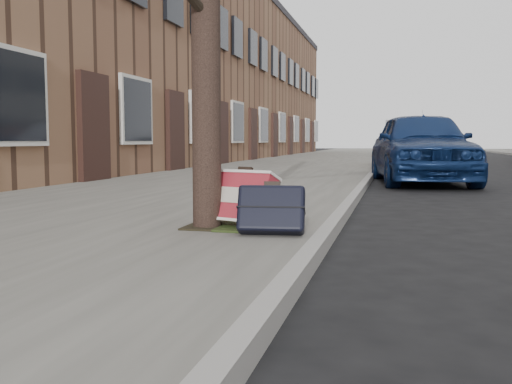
% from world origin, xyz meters
% --- Properties ---
extents(near_sidewalk, '(5.00, 70.00, 0.12)m').
position_xyz_m(near_sidewalk, '(-3.70, 15.00, 0.06)').
color(near_sidewalk, slate).
rests_on(near_sidewalk, ground).
extents(house_near, '(6.80, 40.00, 7.00)m').
position_xyz_m(house_near, '(-9.60, 16.00, 3.50)').
color(house_near, brown).
rests_on(house_near, ground).
extents(dirt_patch, '(0.85, 0.85, 0.02)m').
position_xyz_m(dirt_patch, '(-2.00, 1.20, 0.13)').
color(dirt_patch, black).
rests_on(dirt_patch, near_sidewalk).
extents(suitcase_red, '(0.71, 0.54, 0.48)m').
position_xyz_m(suitcase_red, '(-1.99, 1.07, 0.36)').
color(suitcase_red, maroon).
rests_on(suitcase_red, near_sidewalk).
extents(suitcase_navy, '(0.56, 0.37, 0.41)m').
position_xyz_m(suitcase_navy, '(-1.63, 0.75, 0.32)').
color(suitcase_navy, black).
rests_on(suitcase_navy, near_sidewalk).
extents(car_near_front, '(2.29, 4.52, 1.47)m').
position_xyz_m(car_near_front, '(-0.23, 8.42, 0.74)').
color(car_near_front, navy).
rests_on(car_near_front, ground).
extents(car_near_mid, '(1.67, 4.50, 1.47)m').
position_xyz_m(car_near_mid, '(-0.26, 13.73, 0.74)').
color(car_near_mid, '#A6A7AD').
rests_on(car_near_mid, ground).
extents(car_near_back, '(3.08, 5.64, 1.50)m').
position_xyz_m(car_near_back, '(-0.06, 24.43, 0.75)').
color(car_near_back, '#3D3D42').
rests_on(car_near_back, ground).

